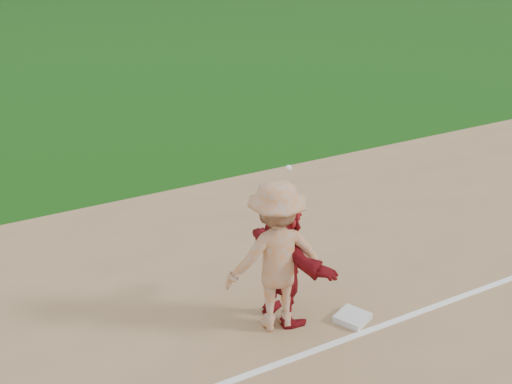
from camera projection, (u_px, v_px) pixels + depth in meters
ground at (307, 312)px, 9.12m from camera, size 160.00×160.00×0.00m
foul_line at (340, 341)px, 8.47m from camera, size 60.00×0.10×0.01m
first_base at (352, 318)px, 8.89m from camera, size 0.54×0.54×0.09m
base_runner at (283, 260)px, 8.62m from camera, size 0.76×1.75×1.82m
first_base_play at (276, 257)px, 8.41m from camera, size 1.50×1.04×2.25m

